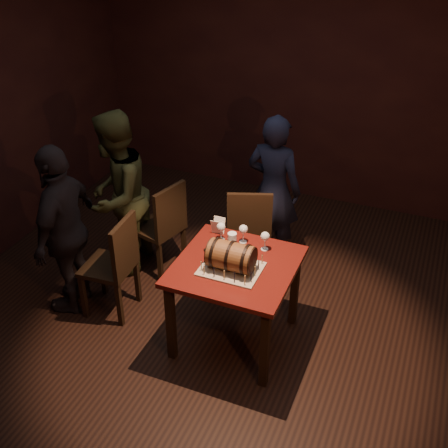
# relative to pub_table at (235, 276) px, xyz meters

# --- Properties ---
(room_shell) EXTENTS (5.04, 5.04, 2.80)m
(room_shell) POSITION_rel_pub_table_xyz_m (-0.14, 0.16, 0.76)
(room_shell) COLOR black
(room_shell) RESTS_ON ground
(pub_table) EXTENTS (0.90, 0.90, 0.75)m
(pub_table) POSITION_rel_pub_table_xyz_m (0.00, 0.00, 0.00)
(pub_table) COLOR #440D0B
(pub_table) RESTS_ON ground
(cake_board) EXTENTS (0.45, 0.35, 0.01)m
(cake_board) POSITION_rel_pub_table_xyz_m (-0.01, -0.08, 0.12)
(cake_board) COLOR #A59885
(cake_board) RESTS_ON pub_table
(barrel_cake) EXTENTS (0.40, 0.23, 0.23)m
(barrel_cake) POSITION_rel_pub_table_xyz_m (-0.01, -0.08, 0.23)
(barrel_cake) COLOR brown
(barrel_cake) RESTS_ON cake_board
(birthday_candles) EXTENTS (0.40, 0.30, 0.09)m
(birthday_candles) POSITION_rel_pub_table_xyz_m (-0.01, -0.08, 0.16)
(birthday_candles) COLOR #DECB85
(birthday_candles) RESTS_ON cake_board
(wine_glass_left) EXTENTS (0.07, 0.07, 0.16)m
(wine_glass_left) POSITION_rel_pub_table_xyz_m (-0.23, 0.27, 0.23)
(wine_glass_left) COLOR silver
(wine_glass_left) RESTS_ON pub_table
(wine_glass_mid) EXTENTS (0.07, 0.07, 0.16)m
(wine_glass_mid) POSITION_rel_pub_table_xyz_m (-0.06, 0.31, 0.23)
(wine_glass_mid) COLOR silver
(wine_glass_mid) RESTS_ON pub_table
(wine_glass_right) EXTENTS (0.07, 0.07, 0.16)m
(wine_glass_right) POSITION_rel_pub_table_xyz_m (0.14, 0.27, 0.23)
(wine_glass_right) COLOR silver
(wine_glass_right) RESTS_ON pub_table
(pint_of_ale) EXTENTS (0.07, 0.07, 0.15)m
(pint_of_ale) POSITION_rel_pub_table_xyz_m (-0.10, 0.18, 0.18)
(pint_of_ale) COLOR silver
(pint_of_ale) RESTS_ON pub_table
(menu_card) EXTENTS (0.10, 0.05, 0.13)m
(menu_card) POSITION_rel_pub_table_xyz_m (-0.30, 0.36, 0.17)
(menu_card) COLOR white
(menu_card) RESTS_ON pub_table
(chair_back) EXTENTS (0.51, 0.51, 0.93)m
(chair_back) POSITION_rel_pub_table_xyz_m (-0.21, 0.88, -0.12)
(chair_back) COLOR black
(chair_back) RESTS_ON ground
(chair_left_rear) EXTENTS (0.49, 0.49, 0.93)m
(chair_left_rear) POSITION_rel_pub_table_xyz_m (-0.97, 0.64, -0.12)
(chair_left_rear) COLOR black
(chair_left_rear) RESTS_ON ground
(chair_left_front) EXTENTS (0.43, 0.43, 0.93)m
(chair_left_front) POSITION_rel_pub_table_xyz_m (-1.05, -0.05, -0.12)
(chair_left_front) COLOR black
(chair_left_front) RESTS_ON ground
(person_back) EXTENTS (0.57, 0.41, 1.48)m
(person_back) POSITION_rel_pub_table_xyz_m (-0.12, 1.28, 0.10)
(person_back) COLOR black
(person_back) RESTS_ON ground
(person_left_rear) EXTENTS (0.69, 0.84, 1.58)m
(person_left_rear) POSITION_rel_pub_table_xyz_m (-1.37, 0.52, 0.15)
(person_left_rear) COLOR #414221
(person_left_rear) RESTS_ON ground
(person_left_front) EXTENTS (0.50, 0.94, 1.53)m
(person_left_front) POSITION_rel_pub_table_xyz_m (-1.48, -0.10, 0.12)
(person_left_front) COLOR black
(person_left_front) RESTS_ON ground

